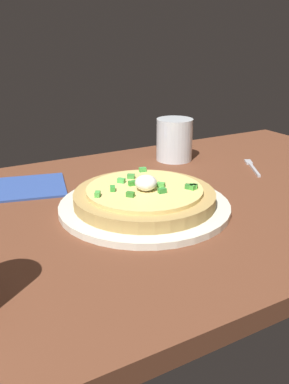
# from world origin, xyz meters

# --- Properties ---
(dining_table) EXTENTS (1.14, 0.65, 0.03)m
(dining_table) POSITION_xyz_m (0.00, 0.00, 0.01)
(dining_table) COLOR brown
(dining_table) RESTS_ON ground
(plate) EXTENTS (0.29, 0.29, 0.01)m
(plate) POSITION_xyz_m (-0.06, -0.03, 0.03)
(plate) COLOR silver
(plate) RESTS_ON dining_table
(pizza) EXTENTS (0.24, 0.24, 0.05)m
(pizza) POSITION_xyz_m (-0.06, -0.03, 0.05)
(pizza) COLOR tan
(pizza) RESTS_ON plate
(cup_far) EXTENTS (0.08, 0.08, 0.10)m
(cup_far) POSITION_xyz_m (0.14, 0.19, 0.07)
(cup_far) COLOR silver
(cup_far) RESTS_ON dining_table
(fork) EXTENTS (0.07, 0.10, 0.01)m
(fork) POSITION_xyz_m (0.26, 0.06, 0.03)
(fork) COLOR #B7B7BC
(fork) RESTS_ON dining_table
(napkin) EXTENTS (0.16, 0.16, 0.00)m
(napkin) POSITION_xyz_m (-0.20, 0.17, 0.03)
(napkin) COLOR #2D4890
(napkin) RESTS_ON dining_table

